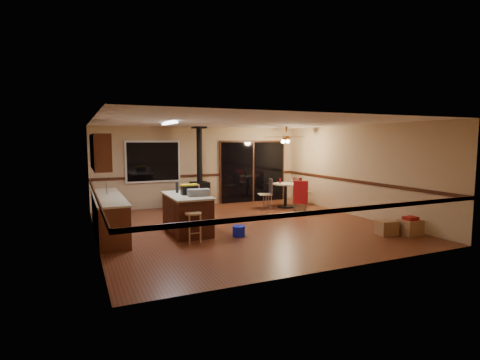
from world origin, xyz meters
TOP-DOWN VIEW (x-y plane):
  - floor at (0.00, 0.00)m, footprint 7.00×7.00m
  - ceiling at (0.00, 0.00)m, footprint 7.00×7.00m
  - wall_back at (0.00, 3.50)m, footprint 7.00×0.00m
  - wall_front at (0.00, -3.50)m, footprint 7.00×0.00m
  - wall_left at (-3.50, 0.00)m, footprint 0.00×7.00m
  - wall_right at (3.50, 0.00)m, footprint 0.00×7.00m
  - chair_rail at (0.00, 0.00)m, footprint 7.00×7.00m
  - window at (-1.60, 3.45)m, footprint 1.72×0.10m
  - sliding_door at (1.90, 3.45)m, footprint 2.52×0.10m
  - lower_cabinets at (-3.20, 0.50)m, footprint 0.60×3.00m
  - countertop at (-3.20, 0.50)m, footprint 0.64×3.04m
  - upper_cabinets at (-3.33, 0.70)m, footprint 0.35×2.00m
  - kitchen_island at (-1.50, 0.00)m, footprint 0.88×1.68m
  - wood_stove at (-0.20, 3.05)m, footprint 0.55×0.50m
  - ceiling_fan at (2.35, 1.96)m, footprint 0.24×0.24m
  - fluorescent_strip at (-1.80, 0.30)m, footprint 0.10×1.20m
  - toolbox_grey at (-1.30, -0.30)m, footprint 0.53×0.33m
  - toolbox_black at (-1.43, -0.00)m, footprint 0.38×0.20m
  - toolbox_yellow_lid at (-1.43, -0.00)m, footprint 0.40×0.21m
  - box_on_island at (-1.22, 0.39)m, footprint 0.27×0.32m
  - bottle_dark at (-1.62, 0.39)m, footprint 0.09×0.09m
  - bottle_pink at (-1.19, 0.09)m, footprint 0.08×0.08m
  - bottle_white at (-1.31, 0.69)m, footprint 0.07×0.07m
  - bar_stool at (-1.61, -0.89)m, footprint 0.47×0.47m
  - blue_bucket at (-0.54, -0.85)m, footprint 0.34×0.34m
  - dining_table at (2.35, 1.96)m, footprint 0.84×0.84m
  - glass_red at (2.20, 2.06)m, footprint 0.08×0.08m
  - glass_cream at (2.53, 1.91)m, footprint 0.07×0.07m
  - chair_left at (1.76, 2.04)m, footprint 0.49×0.49m
  - chair_near at (2.37, 1.10)m, footprint 0.59×0.61m
  - chair_right at (2.87, 2.03)m, footprint 0.50×0.46m
  - box_under_window at (-1.07, 3.10)m, footprint 0.67×0.60m
  - box_corner_a at (3.10, -2.32)m, footprint 0.46×0.39m
  - box_corner_b at (2.63, -2.09)m, footprint 0.46×0.41m
  - box_small_red at (3.10, -2.32)m, footprint 0.29×0.24m

SIDE VIEW (x-z plane):
  - floor at x=0.00m, z-range 0.00..0.00m
  - blue_bucket at x=-0.54m, z-range 0.00..0.24m
  - box_corner_b at x=2.63m, z-range 0.00..0.33m
  - box_corner_a at x=3.10m, z-range 0.00..0.35m
  - box_under_window at x=-1.07m, z-range 0.00..0.44m
  - bar_stool at x=-1.61m, z-range 0.00..0.65m
  - box_small_red at x=3.10m, z-range 0.35..0.43m
  - lower_cabinets at x=-3.20m, z-range 0.00..0.86m
  - kitchen_island at x=-1.50m, z-range 0.00..0.90m
  - dining_table at x=2.35m, z-range 0.14..0.92m
  - chair_left at x=1.76m, z-range 0.33..0.85m
  - chair_near at x=2.37m, z-range 0.25..0.95m
  - chair_right at x=2.87m, z-range 0.25..0.95m
  - wood_stove at x=-0.20m, z-range -0.53..1.99m
  - glass_cream at x=2.53m, z-range 0.78..0.91m
  - glass_red at x=2.20m, z-range 0.78..0.95m
  - countertop at x=-3.20m, z-range 0.86..0.90m
  - toolbox_grey at x=-1.30m, z-range 0.90..1.05m
  - bottle_white at x=-1.31m, z-range 0.90..1.08m
  - box_on_island at x=-1.22m, z-range 0.90..1.08m
  - chair_rail at x=0.00m, z-range 0.96..1.04m
  - bottle_pink at x=-1.19m, z-range 0.90..1.10m
  - toolbox_black at x=-1.43m, z-range 0.90..1.11m
  - bottle_dark at x=-1.62m, z-range 0.90..1.16m
  - sliding_door at x=1.90m, z-range 0.00..2.10m
  - toolbox_yellow_lid at x=-1.43m, z-range 1.11..1.14m
  - wall_back at x=0.00m, z-range -2.20..4.80m
  - wall_front at x=0.00m, z-range -2.20..4.80m
  - wall_left at x=-3.50m, z-range -2.20..4.80m
  - wall_right at x=3.50m, z-range -2.20..4.80m
  - window at x=-1.60m, z-range 0.84..2.16m
  - upper_cabinets at x=-3.33m, z-range 1.50..2.30m
  - ceiling_fan at x=2.35m, z-range 1.94..2.49m
  - fluorescent_strip at x=-1.80m, z-range 2.54..2.58m
  - ceiling at x=0.00m, z-range 2.60..2.60m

